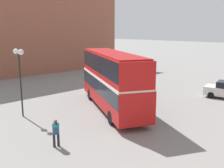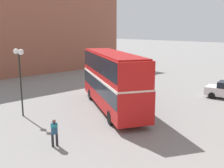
{
  "view_description": "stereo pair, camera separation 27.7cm",
  "coord_description": "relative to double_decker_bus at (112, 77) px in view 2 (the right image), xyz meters",
  "views": [
    {
      "loc": [
        14.52,
        -14.22,
        6.69
      ],
      "look_at": [
        -1.07,
        0.74,
        2.16
      ],
      "focal_mm": 42.0,
      "sensor_mm": 36.0,
      "label": 1
    },
    {
      "loc": [
        14.72,
        -14.02,
        6.69
      ],
      "look_at": [
        -1.07,
        0.74,
        2.16
      ],
      "focal_mm": 42.0,
      "sensor_mm": 36.0,
      "label": 2
    }
  ],
  "objects": [
    {
      "name": "double_decker_bus",
      "position": [
        0.0,
        0.0,
        0.0
      ],
      "size": [
        11.37,
        7.48,
        4.81
      ],
      "rotation": [
        0.0,
        0.0,
        -0.47
      ],
      "color": "red",
      "rests_on": "ground_plane"
    },
    {
      "name": "street_lamp_twin_globe",
      "position": [
        -3.37,
        -6.44,
        1.49
      ],
      "size": [
        1.27,
        0.43,
        5.26
      ],
      "color": "black",
      "rests_on": "ground_plane"
    },
    {
      "name": "ground_plane",
      "position": [
        1.07,
        -0.74,
        -2.76
      ],
      "size": [
        240.0,
        240.0,
        0.0
      ],
      "primitive_type": "plane",
      "color": "gray"
    },
    {
      "name": "pedestrian_foreground",
      "position": [
        3.13,
        -7.48,
        -1.75
      ],
      "size": [
        0.51,
        0.51,
        1.64
      ],
      "rotation": [
        0.0,
        0.0,
        2.82
      ],
      "color": "#232328",
      "rests_on": "ground_plane"
    },
    {
      "name": "building_row_left",
      "position": [
        -25.27,
        5.67,
        4.34
      ],
      "size": [
        11.2,
        28.32,
        14.17
      ],
      "color": "#935642",
      "rests_on": "ground_plane"
    }
  ]
}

